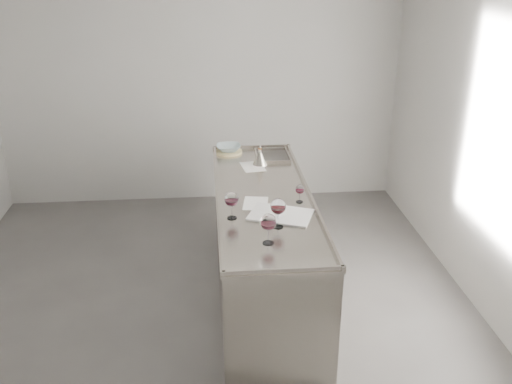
{
  "coord_description": "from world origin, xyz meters",
  "views": [
    {
      "loc": [
        0.07,
        -3.87,
        2.75
      ],
      "look_at": [
        0.43,
        0.19,
        1.02
      ],
      "focal_mm": 40.0,
      "sensor_mm": 36.0,
      "label": 1
    }
  ],
  "objects": [
    {
      "name": "wine_glass_small",
      "position": [
        0.76,
        0.15,
        1.04
      ],
      "size": [
        0.07,
        0.07,
        0.15
      ],
      "rotation": [
        0.0,
        0.0,
        -0.2
      ],
      "color": "white",
      "rests_on": "counter"
    },
    {
      "name": "wine_glass_left",
      "position": [
        0.23,
        -0.09,
        1.09
      ],
      "size": [
        0.11,
        0.11,
        0.21
      ],
      "rotation": [
        0.0,
        0.0,
        0.08
      ],
      "color": "white",
      "rests_on": "counter"
    },
    {
      "name": "notebook",
      "position": [
        0.59,
        -0.08,
        0.95
      ],
      "size": [
        0.53,
        0.46,
        0.02
      ],
      "rotation": [
        0.0,
        0.0,
        -0.38
      ],
      "color": "silver",
      "rests_on": "counter"
    },
    {
      "name": "trivet",
      "position": [
        0.27,
        1.38,
        0.95
      ],
      "size": [
        0.34,
        0.34,
        0.02
      ],
      "primitive_type": "cylinder",
      "rotation": [
        0.0,
        0.0,
        -0.37
      ],
      "color": "beige",
      "rests_on": "counter"
    },
    {
      "name": "wine_funnel",
      "position": [
        0.54,
        1.02,
        1.0
      ],
      "size": [
        0.14,
        0.14,
        0.2
      ],
      "rotation": [
        0.0,
        0.0,
        -0.29
      ],
      "color": "gray",
      "rests_on": "counter"
    },
    {
      "name": "counter",
      "position": [
        0.5,
        0.3,
        0.47
      ],
      "size": [
        0.77,
        2.42,
        0.97
      ],
      "color": "#9F978E",
      "rests_on": "ground"
    },
    {
      "name": "ceramic_bowl",
      "position": [
        0.27,
        1.38,
        0.99
      ],
      "size": [
        0.24,
        0.24,
        0.06
      ],
      "primitive_type": "imported",
      "rotation": [
        0.0,
        0.0,
        0.0
      ],
      "color": "#97ABB0",
      "rests_on": "trivet"
    },
    {
      "name": "loose_paper_top",
      "position": [
        0.47,
        0.97,
        0.94
      ],
      "size": [
        0.23,
        0.3,
        0.0
      ],
      "primitive_type": "cube",
      "rotation": [
        0.0,
        0.0,
        0.15
      ],
      "color": "white",
      "rests_on": "counter"
    },
    {
      "name": "wine_glass_middle",
      "position": [
        0.45,
        -0.5,
        1.09
      ],
      "size": [
        0.11,
        0.11,
        0.21
      ],
      "rotation": [
        0.0,
        0.0,
        -0.14
      ],
      "color": "white",
      "rests_on": "counter"
    },
    {
      "name": "wine_glass_right",
      "position": [
        0.54,
        -0.27,
        1.09
      ],
      "size": [
        0.11,
        0.11,
        0.22
      ],
      "rotation": [
        0.0,
        0.0,
        0.4
      ],
      "color": "white",
      "rests_on": "counter"
    },
    {
      "name": "loose_paper_under",
      "position": [
        0.42,
        0.15,
        0.94
      ],
      "size": [
        0.22,
        0.29,
        0.0
      ],
      "primitive_type": "cube",
      "rotation": [
        0.0,
        0.0,
        -0.15
      ],
      "color": "silver",
      "rests_on": "counter"
    },
    {
      "name": "room_shell",
      "position": [
        0.0,
        0.0,
        1.4
      ],
      "size": [
        4.54,
        5.04,
        2.84
      ],
      "color": "#4B4846",
      "rests_on": "ground"
    }
  ]
}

